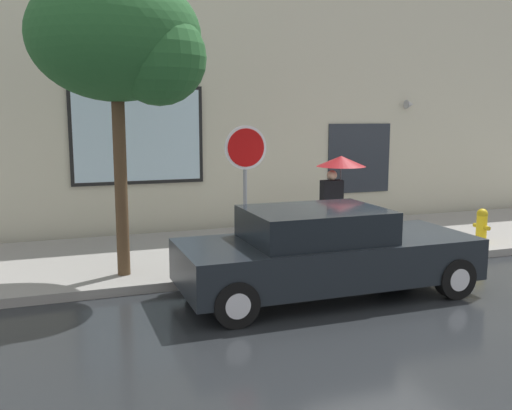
# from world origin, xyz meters

# --- Properties ---
(ground_plane) EXTENTS (60.00, 60.00, 0.00)m
(ground_plane) POSITION_xyz_m (0.00, 0.00, 0.00)
(ground_plane) COLOR black
(sidewalk) EXTENTS (20.00, 4.00, 0.15)m
(sidewalk) POSITION_xyz_m (0.00, 3.00, 0.07)
(sidewalk) COLOR gray
(sidewalk) RESTS_ON ground
(building_facade) EXTENTS (20.00, 0.67, 7.00)m
(building_facade) POSITION_xyz_m (-0.03, 5.50, 3.48)
(building_facade) COLOR beige
(building_facade) RESTS_ON ground
(parked_car) EXTENTS (4.67, 1.89, 1.40)m
(parked_car) POSITION_xyz_m (-1.28, -0.01, 0.69)
(parked_car) COLOR black
(parked_car) RESTS_ON ground
(fire_hydrant) EXTENTS (0.30, 0.44, 0.72)m
(fire_hydrant) POSITION_xyz_m (3.26, 1.67, 0.50)
(fire_hydrant) COLOR yellow
(fire_hydrant) RESTS_ON sidewalk
(pedestrian_with_umbrella) EXTENTS (1.03, 1.03, 1.83)m
(pedestrian_with_umbrella) POSITION_xyz_m (0.38, 2.70, 1.63)
(pedestrian_with_umbrella) COLOR black
(pedestrian_with_umbrella) RESTS_ON sidewalk
(street_tree) EXTENTS (2.75, 2.34, 4.94)m
(street_tree) POSITION_xyz_m (-4.04, 1.66, 3.97)
(street_tree) COLOR #4C3823
(street_tree) RESTS_ON sidewalk
(stop_sign) EXTENTS (0.76, 0.10, 2.49)m
(stop_sign) POSITION_xyz_m (-2.07, 1.51, 1.91)
(stop_sign) COLOR gray
(stop_sign) RESTS_ON sidewalk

